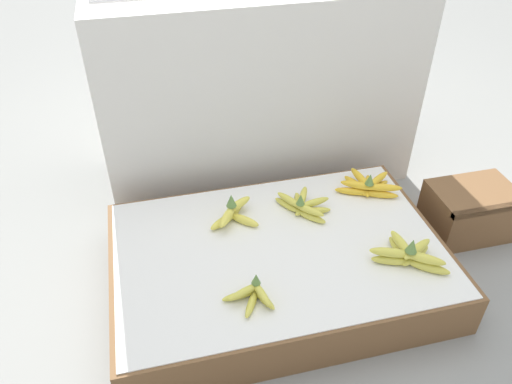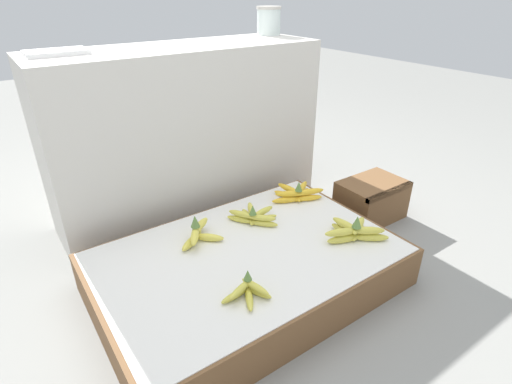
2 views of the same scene
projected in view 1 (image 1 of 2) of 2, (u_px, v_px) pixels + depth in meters
name	position (u px, v px, depth m)	size (l,w,h in m)	color
ground_plane	(277.00, 281.00, 1.83)	(10.00, 10.00, 0.00)	gray
display_platform	(278.00, 265.00, 1.78)	(1.15, 0.76, 0.17)	brown
back_vendor_table	(259.00, 91.00, 2.12)	(1.32, 0.42, 0.84)	beige
wooden_crate	(470.00, 211.00, 1.99)	(0.33, 0.23, 0.20)	brown
banana_bunch_front_midleft	(252.00, 295.00, 1.52)	(0.16, 0.13, 0.09)	gold
banana_bunch_front_right	(409.00, 254.00, 1.65)	(0.24, 0.22, 0.11)	gold
banana_bunch_middle_midleft	(233.00, 213.00, 1.82)	(0.19, 0.19, 0.11)	#DBCC4C
banana_bunch_middle_midright	(303.00, 205.00, 1.86)	(0.20, 0.21, 0.09)	gold
banana_bunch_middle_right	(368.00, 186.00, 1.95)	(0.25, 0.20, 0.10)	gold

